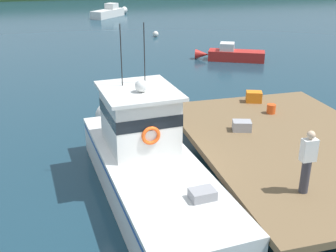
# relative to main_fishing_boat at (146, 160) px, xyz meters

# --- Properties ---
(ground_plane) EXTENTS (200.00, 200.00, 0.00)m
(ground_plane) POSITION_rel_main_fishing_boat_xyz_m (-0.15, -0.38, -1.01)
(ground_plane) COLOR #193847
(dock) EXTENTS (6.00, 9.00, 1.20)m
(dock) POSITION_rel_main_fishing_boat_xyz_m (4.65, -0.38, 0.07)
(dock) COLOR #4C3D2D
(dock) RESTS_ON ground
(main_fishing_boat) EXTENTS (3.20, 9.92, 4.80)m
(main_fishing_boat) POSITION_rel_main_fishing_boat_xyz_m (0.00, 0.00, 0.00)
(main_fishing_boat) COLOR silver
(main_fishing_boat) RESTS_ON ground
(crate_single_by_cleat) EXTENTS (0.70, 0.60, 0.33)m
(crate_single_by_cleat) POSITION_rel_main_fishing_boat_xyz_m (3.43, 0.90, 0.36)
(crate_single_by_cleat) COLOR #9E9EA3
(crate_single_by_cleat) RESTS_ON dock
(crate_stack_mid_dock) EXTENTS (0.72, 0.62, 0.43)m
(crate_stack_mid_dock) POSITION_rel_main_fishing_boat_xyz_m (5.08, 3.42, 0.41)
(crate_stack_mid_dock) COLOR orange
(crate_stack_mid_dock) RESTS_ON dock
(bait_bucket) EXTENTS (0.32, 0.32, 0.34)m
(bait_bucket) POSITION_rel_main_fishing_boat_xyz_m (5.14, 2.11, 0.36)
(bait_bucket) COLOR #E04C19
(bait_bucket) RESTS_ON dock
(deckhand_by_the_boat) EXTENTS (0.36, 0.22, 1.63)m
(deckhand_by_the_boat) POSITION_rel_main_fishing_boat_xyz_m (3.28, -3.03, 1.05)
(deckhand_by_the_boat) COLOR #383842
(deckhand_by_the_boat) RESTS_ON dock
(moored_boat_far_left) EXTENTS (4.71, 4.95, 1.45)m
(moored_boat_far_left) POSITION_rel_main_fishing_boat_xyz_m (3.96, 37.62, -0.51)
(moored_boat_far_left) COLOR silver
(moored_boat_far_left) RESTS_ON ground
(moored_boat_outer_mooring) EXTENTS (4.52, 2.83, 1.17)m
(moored_boat_outer_mooring) POSITION_rel_main_fishing_boat_xyz_m (8.99, 14.67, -0.61)
(moored_boat_outer_mooring) COLOR red
(moored_boat_outer_mooring) RESTS_ON ground
(mooring_buoy_outer) EXTENTS (0.49, 0.49, 0.49)m
(mooring_buoy_outer) POSITION_rel_main_fishing_boat_xyz_m (6.10, 24.30, -0.76)
(mooring_buoy_outer) COLOR silver
(mooring_buoy_outer) RESTS_ON ground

